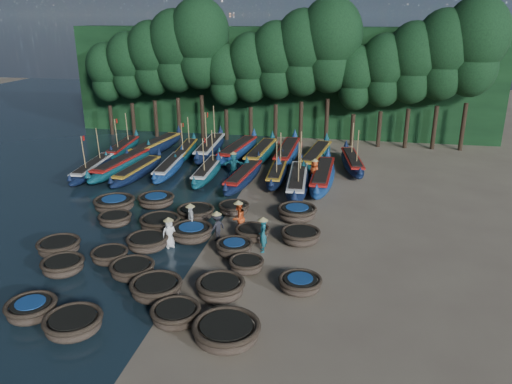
% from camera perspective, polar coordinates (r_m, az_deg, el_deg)
% --- Properties ---
extents(ground, '(120.00, 120.00, 0.00)m').
position_cam_1_polar(ground, '(27.51, -4.41, -4.06)').
color(ground, '#7B715A').
rests_on(ground, ground).
extents(foliage_wall, '(40.00, 3.00, 10.00)m').
position_cam_1_polar(foliage_wall, '(48.63, 2.82, 12.46)').
color(foliage_wall, black).
rests_on(foliage_wall, ground).
extents(coracle_1, '(1.99, 1.99, 0.74)m').
position_cam_1_polar(coracle_1, '(21.31, -24.29, -12.10)').
color(coracle_1, '#4B3C2F').
rests_on(coracle_1, ground).
extents(coracle_2, '(2.23, 2.23, 0.74)m').
position_cam_1_polar(coracle_2, '(19.87, -20.14, -13.94)').
color(coracle_2, '#4B3C2F').
rests_on(coracle_2, ground).
extents(coracle_3, '(2.03, 2.03, 0.71)m').
position_cam_1_polar(coracle_3, '(19.49, -9.16, -13.64)').
color(coracle_3, '#4B3C2F').
rests_on(coracle_3, ground).
extents(coracle_4, '(2.46, 2.46, 0.80)m').
position_cam_1_polar(coracle_4, '(18.30, -3.39, -15.65)').
color(coracle_4, '#4B3C2F').
rests_on(coracle_4, ground).
extents(coracle_5, '(2.07, 2.07, 0.71)m').
position_cam_1_polar(coracle_5, '(24.15, -21.21, -7.89)').
color(coracle_5, '#4B3C2F').
rests_on(coracle_5, ground).
extents(coracle_6, '(2.17, 2.17, 0.68)m').
position_cam_1_polar(coracle_6, '(22.96, -13.95, -8.58)').
color(coracle_6, '#4B3C2F').
rests_on(coracle_6, ground).
extents(coracle_7, '(2.45, 2.45, 0.76)m').
position_cam_1_polar(coracle_7, '(21.20, -11.33, -10.74)').
color(coracle_7, '#4B3C2F').
rests_on(coracle_7, ground).
extents(coracle_8, '(2.29, 2.29, 0.83)m').
position_cam_1_polar(coracle_8, '(20.79, -4.08, -10.90)').
color(coracle_8, '#4B3C2F').
rests_on(coracle_8, ground).
extents(coracle_9, '(2.17, 2.17, 0.65)m').
position_cam_1_polar(coracle_9, '(21.34, 5.07, -10.38)').
color(coracle_9, '#4B3C2F').
rests_on(coracle_9, ground).
extents(coracle_10, '(2.23, 2.23, 0.76)m').
position_cam_1_polar(coracle_10, '(26.03, -21.60, -5.85)').
color(coracle_10, '#4B3C2F').
rests_on(coracle_10, ground).
extents(coracle_11, '(2.01, 2.01, 0.64)m').
position_cam_1_polar(coracle_11, '(24.53, -16.38, -6.98)').
color(coracle_11, '#4B3C2F').
rests_on(coracle_11, ground).
extents(coracle_12, '(2.28, 2.28, 0.73)m').
position_cam_1_polar(coracle_12, '(25.31, -12.30, -5.62)').
color(coracle_12, '#4B3C2F').
rests_on(coracle_12, ground).
extents(coracle_13, '(2.11, 2.11, 0.71)m').
position_cam_1_polar(coracle_13, '(24.24, -2.49, -6.36)').
color(coracle_13, '#4B3C2F').
rests_on(coracle_13, ground).
extents(coracle_14, '(1.87, 1.87, 0.64)m').
position_cam_1_polar(coracle_14, '(22.73, -1.11, -8.32)').
color(coracle_14, '#4B3C2F').
rests_on(coracle_14, ground).
extents(coracle_15, '(1.98, 1.98, 0.69)m').
position_cam_1_polar(coracle_15, '(28.57, -15.80, -3.01)').
color(coracle_15, '#4B3C2F').
rests_on(coracle_15, ground).
extents(coracle_16, '(2.68, 2.68, 0.73)m').
position_cam_1_polar(coracle_16, '(27.48, -10.92, -3.45)').
color(coracle_16, '#4B3C2F').
rests_on(coracle_16, ground).
extents(coracle_17, '(2.66, 2.66, 0.82)m').
position_cam_1_polar(coracle_17, '(25.85, -7.38, -4.63)').
color(coracle_17, '#4B3C2F').
rests_on(coracle_17, ground).
extents(coracle_18, '(1.84, 1.84, 0.72)m').
position_cam_1_polar(coracle_18, '(25.75, -0.42, -4.71)').
color(coracle_18, '#4B3C2F').
rests_on(coracle_18, ground).
extents(coracle_19, '(2.19, 2.19, 0.75)m').
position_cam_1_polar(coracle_19, '(25.49, 5.11, -5.02)').
color(coracle_19, '#4B3C2F').
rests_on(coracle_19, ground).
extents(coracle_20, '(2.79, 2.79, 0.82)m').
position_cam_1_polar(coracle_20, '(30.62, -15.88, -1.31)').
color(coracle_20, '#4B3C2F').
rests_on(coracle_20, ground).
extents(coracle_21, '(2.52, 2.52, 0.73)m').
position_cam_1_polar(coracle_21, '(30.76, -11.34, -0.94)').
color(coracle_21, '#4B3C2F').
rests_on(coracle_21, ground).
extents(coracle_22, '(2.51, 2.51, 0.72)m').
position_cam_1_polar(coracle_22, '(28.54, -6.91, -2.36)').
color(coracle_22, '#4B3C2F').
rests_on(coracle_22, ground).
extents(coracle_23, '(1.89, 1.89, 0.68)m').
position_cam_1_polar(coracle_23, '(29.06, -2.54, -1.87)').
color(coracle_23, '#4B3C2F').
rests_on(coracle_23, ground).
extents(coracle_24, '(2.66, 2.66, 0.83)m').
position_cam_1_polar(coracle_24, '(28.23, 4.71, -2.37)').
color(coracle_24, '#4B3C2F').
rests_on(coracle_24, ground).
extents(long_boat_0, '(1.99, 7.64, 3.26)m').
position_cam_1_polar(long_boat_0, '(38.05, -18.13, 2.59)').
color(long_boat_0, '#10233A').
rests_on(long_boat_0, ground).
extents(long_boat_1, '(2.39, 8.76, 1.55)m').
position_cam_1_polar(long_boat_1, '(38.08, -15.09, 3.02)').
color(long_boat_1, '#0E5052').
rests_on(long_boat_1, ground).
extents(long_boat_2, '(1.86, 7.49, 1.32)m').
position_cam_1_polar(long_boat_2, '(36.56, -13.38, 2.34)').
color(long_boat_2, '#10233A').
rests_on(long_boat_2, ground).
extents(long_boat_3, '(1.84, 7.52, 1.33)m').
position_cam_1_polar(long_boat_3, '(37.06, -9.83, 2.83)').
color(long_boat_3, navy).
rests_on(long_boat_3, ground).
extents(long_boat_4, '(1.57, 7.64, 3.24)m').
position_cam_1_polar(long_boat_4, '(35.72, -5.51, 2.41)').
color(long_boat_4, '#0E5052').
rests_on(long_boat_4, ground).
extents(long_boat_5, '(2.08, 7.81, 1.38)m').
position_cam_1_polar(long_boat_5, '(34.28, -1.42, 1.77)').
color(long_boat_5, '#10233A').
rests_on(long_boat_5, ground).
extents(long_boat_6, '(1.55, 7.47, 3.18)m').
position_cam_1_polar(long_boat_6, '(35.19, 2.46, 2.20)').
color(long_boat_6, '#10233A').
rests_on(long_boat_6, ground).
extents(long_boat_7, '(2.03, 8.70, 3.70)m').
position_cam_1_polar(long_boat_7, '(33.17, 4.78, 1.21)').
color(long_boat_7, '#10233A').
rests_on(long_boat_7, ground).
extents(long_boat_8, '(1.77, 8.93, 1.57)m').
position_cam_1_polar(long_boat_8, '(34.37, 7.62, 1.78)').
color(long_boat_8, navy).
rests_on(long_boat_8, ground).
extents(long_boat_9, '(2.12, 7.73, 3.30)m').
position_cam_1_polar(long_boat_9, '(43.08, -14.97, 4.83)').
color(long_boat_9, '#0E5052').
rests_on(long_boat_9, ground).
extents(long_boat_10, '(2.77, 8.88, 1.58)m').
position_cam_1_polar(long_boat_10, '(42.83, -11.41, 5.13)').
color(long_boat_10, '#10233A').
rests_on(long_boat_10, ground).
extents(long_boat_11, '(2.03, 7.26, 3.10)m').
position_cam_1_polar(long_boat_11, '(41.38, -8.06, 4.67)').
color(long_boat_11, '#0E5052').
rests_on(long_boat_11, ground).
extents(long_boat_12, '(2.09, 9.17, 3.90)m').
position_cam_1_polar(long_boat_12, '(41.63, -5.28, 5.05)').
color(long_boat_12, '#10233A').
rests_on(long_boat_12, ground).
extents(long_boat_13, '(2.61, 8.79, 1.56)m').
position_cam_1_polar(long_boat_13, '(40.88, -2.08, 4.81)').
color(long_boat_13, navy).
rests_on(long_boat_13, ground).
extents(long_boat_14, '(2.08, 8.77, 1.55)m').
position_cam_1_polar(long_boat_14, '(39.95, 0.55, 4.47)').
color(long_boat_14, '#0E5052').
rests_on(long_boat_14, ground).
extents(long_boat_15, '(1.77, 9.15, 1.61)m').
position_cam_1_polar(long_boat_15, '(40.03, 3.59, 4.50)').
color(long_boat_15, navy).
rests_on(long_boat_15, ground).
extents(long_boat_16, '(2.72, 9.06, 1.61)m').
position_cam_1_polar(long_boat_16, '(39.14, 6.87, 4.04)').
color(long_boat_16, '#0E5052').
rests_on(long_boat_16, ground).
extents(long_boat_17, '(2.48, 7.72, 3.31)m').
position_cam_1_polar(long_boat_17, '(38.37, 10.93, 3.37)').
color(long_boat_17, '#10233A').
rests_on(long_boat_17, ground).
extents(fisherman_0, '(0.88, 0.84, 1.71)m').
position_cam_1_polar(fisherman_0, '(25.22, -9.90, -4.52)').
color(fisherman_0, silver).
rests_on(fisherman_0, ground).
extents(fisherman_1, '(0.56, 0.71, 1.92)m').
position_cam_1_polar(fisherman_1, '(24.37, 0.79, -4.77)').
color(fisherman_1, '#185C68').
rests_on(fisherman_1, ground).
extents(fisherman_2, '(1.01, 1.10, 2.01)m').
position_cam_1_polar(fisherman_2, '(26.28, -2.02, -2.93)').
color(fisherman_2, '#CF481B').
rests_on(fisherman_2, ground).
extents(fisherman_3, '(0.99, 1.13, 1.71)m').
position_cam_1_polar(fisherman_3, '(25.68, -4.49, -3.89)').
color(fisherman_3, black).
rests_on(fisherman_3, ground).
extents(fisherman_4, '(0.75, 0.98, 1.75)m').
position_cam_1_polar(fisherman_4, '(26.73, -7.48, -2.92)').
color(fisherman_4, silver).
rests_on(fisherman_4, ground).
extents(fisherman_5, '(1.69, 0.88, 1.94)m').
position_cam_1_polar(fisherman_5, '(35.85, -2.59, 3.19)').
color(fisherman_5, '#185C68').
rests_on(fisherman_5, ground).
extents(fisherman_6, '(0.96, 1.03, 1.96)m').
position_cam_1_polar(fisherman_6, '(34.21, 6.70, 2.32)').
color(fisherman_6, '#CF481B').
rests_on(fisherman_6, ground).
extents(tree_0, '(3.68, 3.68, 8.68)m').
position_cam_1_polar(tree_0, '(50.06, -16.72, 13.01)').
color(tree_0, black).
rests_on(tree_0, ground).
extents(tree_1, '(4.09, 4.09, 9.65)m').
position_cam_1_polar(tree_1, '(48.99, -14.34, 13.89)').
color(tree_1, black).
rests_on(tree_1, ground).
extents(tree_2, '(4.51, 4.51, 10.63)m').
position_cam_1_polar(tree_2, '(48.02, -11.83, 14.78)').
color(tree_2, black).
rests_on(tree_2, ground).
extents(tree_3, '(4.92, 4.92, 11.60)m').
position_cam_1_polar(tree_3, '(47.14, -9.20, 15.68)').
color(tree_3, black).
rests_on(tree_3, ground).
extents(tree_4, '(5.34, 5.34, 12.58)m').
position_cam_1_polar(tree_4, '(46.38, -6.46, 16.58)').
color(tree_4, black).
rests_on(tree_4, ground).
extents(tree_5, '(3.68, 3.68, 8.68)m').
position_cam_1_polar(tree_5, '(45.97, -3.51, 13.26)').
color(tree_5, black).
rests_on(tree_5, ground).
extents(tree_6, '(4.09, 4.09, 9.65)m').
position_cam_1_polar(tree_6, '(45.39, -0.63, 14.07)').
color(tree_6, black).
rests_on(tree_6, ground).
extents(tree_7, '(4.51, 4.51, 10.63)m').
position_cam_1_polar(tree_7, '(44.93, 2.34, 14.86)').
color(tree_7, black).
rests_on(tree_7, ground).
extents(tree_8, '(4.92, 4.92, 11.60)m').
position_cam_1_polar(tree_8, '(44.59, 5.39, 15.63)').
color(tree_8, black).
rests_on(tree_8, ground).
extents(tree_9, '(5.34, 5.34, 12.58)m').
position_cam_1_polar(tree_9, '(44.38, 8.50, 16.36)').
color(tree_9, black).
rests_on(tree_9, ground).
extents(tree_10, '(3.68, 3.68, 8.68)m').
position_cam_1_polar(tree_10, '(44.56, 11.35, 12.72)').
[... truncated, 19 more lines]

